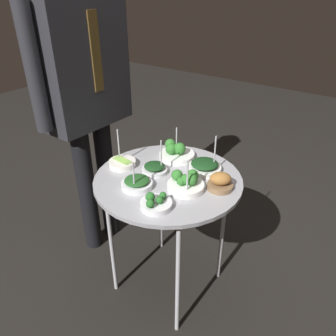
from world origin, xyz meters
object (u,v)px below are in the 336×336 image
(bowl_broccoli_back_right, at_px, (156,203))
(bowl_spinach_mid_left, at_px, (204,166))
(bowl_spinach_back_left, at_px, (137,183))
(bowl_asparagus_front_right, at_px, (122,163))
(bowl_spinach_mid_right, at_px, (155,168))
(bowl_broccoli_front_left, at_px, (186,183))
(bowl_broccoli_front_center, at_px, (176,151))
(bowl_roast_center, at_px, (220,182))
(serving_cart, at_px, (168,187))
(waiter_figure, at_px, (84,81))

(bowl_broccoli_back_right, bearing_deg, bowl_spinach_mid_left, -1.15)
(bowl_spinach_mid_left, bearing_deg, bowl_spinach_back_left, 151.24)
(bowl_asparagus_front_right, relative_size, bowl_spinach_mid_right, 1.05)
(bowl_broccoli_front_left, relative_size, bowl_broccoli_front_center, 0.93)
(bowl_broccoli_front_left, bearing_deg, bowl_asparagus_front_right, 92.55)
(bowl_spinach_mid_left, height_order, bowl_roast_center, bowl_spinach_mid_left)
(serving_cart, xyz_separation_m, bowl_broccoli_back_right, (-0.21, -0.09, 0.07))
(bowl_spinach_back_left, height_order, waiter_figure, waiter_figure)
(bowl_roast_center, distance_m, waiter_figure, 0.84)
(bowl_broccoli_front_center, bearing_deg, bowl_roast_center, -110.78)
(bowl_broccoli_front_center, height_order, bowl_spinach_back_left, bowl_spinach_back_left)
(bowl_spinach_back_left, height_order, bowl_broccoli_back_right, bowl_spinach_back_left)
(bowl_spinach_back_left, relative_size, waiter_figure, 0.09)
(serving_cart, relative_size, bowl_spinach_back_left, 4.71)
(bowl_roast_center, bearing_deg, bowl_spinach_mid_left, 55.75)
(serving_cart, distance_m, bowl_asparagus_front_right, 0.25)
(bowl_broccoli_front_left, height_order, bowl_broccoli_back_right, bowl_broccoli_front_left)
(bowl_broccoli_front_left, height_order, bowl_asparagus_front_right, bowl_asparagus_front_right)
(bowl_broccoli_front_center, relative_size, bowl_spinach_mid_left, 1.00)
(bowl_spinach_mid_right, xyz_separation_m, bowl_spinach_mid_left, (0.15, -0.18, 0.00))
(waiter_figure, bearing_deg, bowl_spinach_mid_right, -95.68)
(bowl_broccoli_front_left, bearing_deg, bowl_spinach_mid_right, 82.05)
(bowl_broccoli_front_left, distance_m, bowl_spinach_mid_left, 0.18)
(bowl_spinach_mid_left, bearing_deg, bowl_broccoli_front_left, -174.94)
(bowl_spinach_mid_right, xyz_separation_m, bowl_roast_center, (0.06, -0.31, 0.01))
(bowl_broccoli_front_left, height_order, bowl_broccoli_front_center, bowl_broccoli_front_left)
(bowl_asparagus_front_right, xyz_separation_m, bowl_broccoli_back_right, (-0.16, -0.33, 0.00))
(bowl_broccoli_front_left, distance_m, waiter_figure, 0.74)
(serving_cart, distance_m, bowl_broccoli_front_center, 0.21)
(bowl_spinach_mid_left, distance_m, waiter_figure, 0.73)
(bowl_spinach_mid_right, bearing_deg, bowl_spinach_mid_left, -49.61)
(serving_cart, relative_size, bowl_roast_center, 5.93)
(bowl_broccoli_front_left, bearing_deg, waiter_figure, 83.67)
(serving_cart, relative_size, bowl_spinach_mid_right, 4.10)
(serving_cart, bearing_deg, bowl_spinach_back_left, 156.70)
(serving_cart, bearing_deg, bowl_spinach_mid_right, 89.84)
(bowl_broccoli_front_left, relative_size, bowl_roast_center, 1.44)
(serving_cart, relative_size, waiter_figure, 0.42)
(serving_cart, relative_size, bowl_asparagus_front_right, 3.89)
(bowl_spinach_mid_left, relative_size, waiter_figure, 0.11)
(bowl_broccoli_front_center, xyz_separation_m, bowl_spinach_back_left, (-0.32, -0.02, -0.01))
(bowl_broccoli_back_right, xyz_separation_m, waiter_figure, (0.25, 0.65, 0.32))
(bowl_broccoli_front_left, distance_m, bowl_asparagus_front_right, 0.35)
(bowl_broccoli_front_center, xyz_separation_m, bowl_broccoli_back_right, (-0.39, -0.18, -0.01))
(bowl_broccoli_front_center, relative_size, bowl_broccoli_back_right, 1.39)
(bowl_spinach_mid_left, height_order, waiter_figure, waiter_figure)
(bowl_asparagus_front_right, distance_m, bowl_spinach_back_left, 0.20)
(bowl_asparagus_front_right, bearing_deg, bowl_spinach_back_left, -118.93)
(bowl_spinach_mid_left, bearing_deg, bowl_spinach_mid_right, 130.39)
(bowl_broccoli_front_center, relative_size, bowl_roast_center, 1.54)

